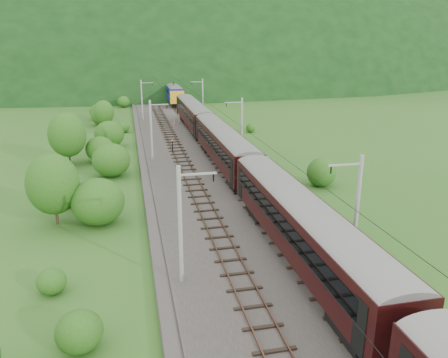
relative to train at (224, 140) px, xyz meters
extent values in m
plane|color=#24531A|center=(-2.40, -26.32, -3.88)|extent=(600.00, 600.00, 0.00)
cube|color=#38332D|center=(-2.40, -16.32, -3.73)|extent=(14.00, 220.00, 0.30)
cube|color=#543324|center=(-5.52, -16.32, -3.39)|extent=(0.08, 220.00, 0.15)
cube|color=#543324|center=(-4.08, -16.32, -3.39)|extent=(0.08, 220.00, 0.15)
cube|color=black|center=(-4.80, -16.32, -3.52)|extent=(2.40, 220.00, 0.12)
cube|color=#543324|center=(-0.72, -16.32, -3.39)|extent=(0.08, 220.00, 0.15)
cube|color=#543324|center=(0.72, -16.32, -3.39)|extent=(0.08, 220.00, 0.15)
cube|color=black|center=(0.00, -16.32, -3.52)|extent=(2.40, 220.00, 0.12)
cylinder|color=gray|center=(-8.60, -26.32, 0.42)|extent=(0.28, 0.28, 8.00)
cube|color=gray|center=(-7.40, -26.32, 3.82)|extent=(2.40, 0.12, 0.12)
cylinder|color=black|center=(-6.40, -26.32, 3.52)|extent=(0.10, 0.10, 0.50)
cylinder|color=gray|center=(-8.60, 5.68, 0.42)|extent=(0.28, 0.28, 8.00)
cube|color=gray|center=(-7.40, 5.68, 3.82)|extent=(2.40, 0.12, 0.12)
cylinder|color=black|center=(-6.40, 5.68, 3.52)|extent=(0.10, 0.10, 0.50)
cylinder|color=gray|center=(-8.60, 37.68, 0.42)|extent=(0.28, 0.28, 8.00)
cube|color=gray|center=(-7.40, 37.68, 3.82)|extent=(2.40, 0.12, 0.12)
cylinder|color=black|center=(-6.40, 37.68, 3.52)|extent=(0.10, 0.10, 0.50)
cylinder|color=gray|center=(-8.60, 69.68, 0.42)|extent=(0.28, 0.28, 8.00)
cube|color=gray|center=(-7.40, 69.68, 3.82)|extent=(2.40, 0.12, 0.12)
cylinder|color=black|center=(-6.40, 69.68, 3.52)|extent=(0.10, 0.10, 0.50)
cylinder|color=gray|center=(-8.60, 101.68, 0.42)|extent=(0.28, 0.28, 8.00)
cube|color=gray|center=(-7.40, 101.68, 3.82)|extent=(2.40, 0.12, 0.12)
cylinder|color=black|center=(-6.40, 101.68, 3.52)|extent=(0.10, 0.10, 0.50)
cylinder|color=gray|center=(3.80, -26.32, 0.42)|extent=(0.28, 0.28, 8.00)
cube|color=gray|center=(2.60, -26.32, 3.82)|extent=(2.40, 0.12, 0.12)
cylinder|color=black|center=(1.60, -26.32, 3.52)|extent=(0.10, 0.10, 0.50)
cylinder|color=gray|center=(3.80, 5.68, 0.42)|extent=(0.28, 0.28, 8.00)
cube|color=gray|center=(2.60, 5.68, 3.82)|extent=(2.40, 0.12, 0.12)
cylinder|color=black|center=(1.60, 5.68, 3.52)|extent=(0.10, 0.10, 0.50)
cylinder|color=gray|center=(3.80, 37.68, 0.42)|extent=(0.28, 0.28, 8.00)
cube|color=gray|center=(2.60, 37.68, 3.82)|extent=(2.40, 0.12, 0.12)
cylinder|color=black|center=(1.60, 37.68, 3.52)|extent=(0.10, 0.10, 0.50)
cylinder|color=gray|center=(3.80, 69.68, 0.42)|extent=(0.28, 0.28, 8.00)
cube|color=gray|center=(2.60, 69.68, 3.82)|extent=(2.40, 0.12, 0.12)
cylinder|color=black|center=(1.60, 69.68, 3.52)|extent=(0.10, 0.10, 0.50)
cylinder|color=gray|center=(3.80, 101.68, 0.42)|extent=(0.28, 0.28, 8.00)
cube|color=gray|center=(2.60, 101.68, 3.82)|extent=(2.40, 0.12, 0.12)
cylinder|color=black|center=(1.60, 101.68, 3.52)|extent=(0.10, 0.10, 0.50)
cylinder|color=black|center=(-4.80, -16.32, 3.22)|extent=(0.03, 198.00, 0.03)
cylinder|color=black|center=(0.00, -16.32, 3.22)|extent=(0.03, 198.00, 0.03)
ellipsoid|color=black|center=(-2.40, 233.68, -3.88)|extent=(504.00, 360.00, 244.00)
cube|color=black|center=(0.00, -25.70, -0.64)|extent=(3.23, 24.53, 3.35)
cylinder|color=slate|center=(0.00, -25.70, 0.87)|extent=(3.23, 24.41, 3.23)
cube|color=black|center=(-1.64, -25.70, -0.23)|extent=(0.05, 21.59, 1.28)
cube|color=black|center=(1.64, -25.70, -0.23)|extent=(0.05, 21.59, 1.28)
cube|color=black|center=(0.00, -34.29, -2.81)|extent=(2.45, 3.57, 1.00)
cube|color=black|center=(0.00, -17.11, -2.81)|extent=(2.45, 3.57, 1.00)
cube|color=black|center=(0.00, -0.08, -0.64)|extent=(3.23, 24.53, 3.35)
cylinder|color=slate|center=(0.00, -0.08, 0.87)|extent=(3.23, 24.41, 3.23)
cube|color=black|center=(-1.64, -0.08, -0.23)|extent=(0.05, 21.59, 1.28)
cube|color=black|center=(1.64, -0.08, -0.23)|extent=(0.05, 21.59, 1.28)
cube|color=black|center=(0.00, -8.67, -2.81)|extent=(2.45, 3.57, 1.00)
cube|color=black|center=(0.00, 8.51, -2.81)|extent=(2.45, 3.57, 1.00)
cube|color=black|center=(0.00, 25.54, -0.64)|extent=(3.23, 24.53, 3.35)
cylinder|color=slate|center=(0.00, 25.54, 0.87)|extent=(3.23, 24.41, 3.23)
cube|color=black|center=(-1.64, 25.54, -0.23)|extent=(0.05, 21.59, 1.28)
cube|color=black|center=(1.64, 25.54, -0.23)|extent=(0.05, 21.59, 1.28)
cube|color=black|center=(0.00, 16.95, -2.81)|extent=(2.45, 3.57, 1.00)
cube|color=black|center=(0.00, 34.12, -2.81)|extent=(2.45, 3.57, 1.00)
cube|color=#121692|center=(0.00, 61.19, -0.64)|extent=(3.23, 20.07, 3.35)
cylinder|color=slate|center=(0.00, 61.19, 0.87)|extent=(3.23, 19.97, 3.23)
cube|color=black|center=(-1.64, 61.19, -0.23)|extent=(0.05, 17.67, 1.28)
cube|color=black|center=(1.64, 61.19, -0.23)|extent=(0.05, 17.67, 1.28)
cube|color=black|center=(0.00, 54.17, -2.81)|extent=(2.45, 3.57, 1.00)
cube|color=black|center=(0.00, 68.22, -2.81)|extent=(2.45, 3.57, 1.00)
cube|color=gold|center=(0.00, 71.03, -0.86)|extent=(3.30, 0.50, 3.01)
cube|color=gold|center=(0.00, 51.36, -0.86)|extent=(3.30, 0.50, 3.01)
cube|color=black|center=(0.00, 64.19, 1.65)|extent=(0.08, 1.60, 1.00)
cylinder|color=red|center=(-3.03, 29.83, -2.94)|extent=(0.14, 0.14, 1.28)
cylinder|color=red|center=(-1.81, 32.62, -2.75)|extent=(0.18, 0.18, 1.66)
cylinder|color=black|center=(-5.53, 9.02, -2.70)|extent=(0.12, 0.12, 1.77)
sphere|color=red|center=(-5.53, 9.02, -1.77)|extent=(0.21, 0.21, 0.21)
ellipsoid|color=#245316|center=(-14.63, -31.60, -2.76)|extent=(2.49, 2.49, 2.24)
ellipsoid|color=#245316|center=(-16.92, -25.54, -3.03)|extent=(1.89, 1.89, 1.70)
ellipsoid|color=#245316|center=(-14.52, -14.51, -1.79)|extent=(4.65, 4.65, 4.19)
ellipsoid|color=#245316|center=(-17.36, -8.99, -2.58)|extent=(2.90, 2.90, 2.61)
ellipsoid|color=#245316|center=(-13.79, 0.03, -1.85)|extent=(4.51, 4.51, 4.06)
ellipsoid|color=#245316|center=(-15.45, 7.35, -2.16)|extent=(3.83, 3.83, 3.45)
ellipsoid|color=#245316|center=(-14.50, 15.80, -1.86)|extent=(4.50, 4.50, 4.05)
ellipsoid|color=#245316|center=(-12.40, 26.97, -2.91)|extent=(2.16, 2.16, 1.94)
ellipsoid|color=#245316|center=(-16.65, 35.34, -2.19)|extent=(3.76, 3.76, 3.38)
ellipsoid|color=#245316|center=(-17.41, 41.63, -2.25)|extent=(3.63, 3.63, 3.27)
ellipsoid|color=#245316|center=(-17.28, 51.56, -2.73)|extent=(2.55, 2.55, 2.30)
ellipsoid|color=#245316|center=(-12.39, 58.67, -2.50)|extent=(3.07, 3.07, 2.76)
ellipsoid|color=#245316|center=(-12.04, 70.46, -1.81)|extent=(4.60, 4.60, 4.14)
cylinder|color=black|center=(-18.20, -13.77, -2.12)|extent=(0.24, 0.24, 3.52)
ellipsoid|color=#245316|center=(-18.20, -13.77, -0.11)|extent=(4.52, 4.52, 5.43)
cylinder|color=black|center=(-19.35, 6.58, -2.00)|extent=(0.24, 0.24, 3.76)
ellipsoid|color=#245316|center=(-19.35, 6.58, 0.15)|extent=(4.83, 4.83, 5.80)
cylinder|color=black|center=(-15.87, 30.92, -2.44)|extent=(0.24, 0.24, 2.89)
ellipsoid|color=#245316|center=(-15.87, 30.92, -0.79)|extent=(3.71, 3.71, 4.46)
ellipsoid|color=#245316|center=(9.24, -8.87, -2.42)|extent=(3.26, 3.26, 2.93)
ellipsoid|color=#245316|center=(9.75, 22.07, -3.13)|extent=(1.66, 1.66, 1.50)
camera|label=1|loc=(-11.36, -52.09, 11.72)|focal=35.00mm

